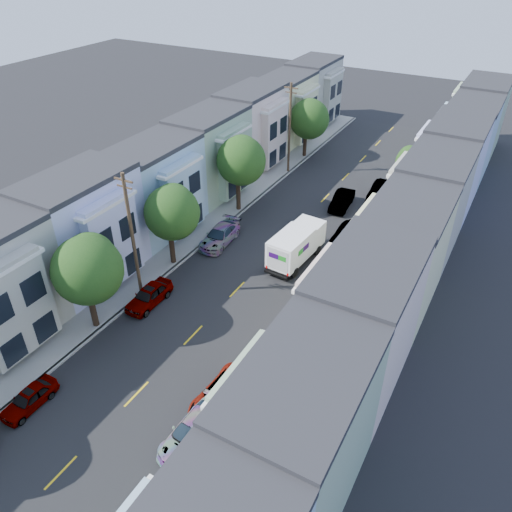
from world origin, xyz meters
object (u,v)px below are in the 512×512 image
at_px(tree_b, 87,270).
at_px(tree_e, 309,119).
at_px(tree_c, 171,213).
at_px(fedex_truck, 296,244).
at_px(parked_right_b, 222,394).
at_px(parked_left_b, 29,399).
at_px(tree_far_r, 410,162).
at_px(parked_left_d, 220,235).
at_px(lead_sedan, 342,201).
at_px(motorcycle, 148,500).
at_px(parked_right_d, 380,191).
at_px(utility_pole_far, 290,129).
at_px(tree_d, 240,161).
at_px(parked_left_c, 149,296).
at_px(utility_pole_near, 132,237).
at_px(parked_right_a, 193,431).
at_px(parked_right_c, 347,234).

relative_size(tree_b, tree_e, 1.04).
xyz_separation_m(tree_b, tree_c, (-0.00, 9.09, -0.09)).
relative_size(tree_e, fedex_truck, 1.15).
distance_m(tree_e, parked_right_b, 38.98).
relative_size(tree_e, parked_left_b, 1.89).
distance_m(tree_far_r, parked_left_d, 21.71).
distance_m(lead_sedan, motorcycle, 34.14).
height_order(tree_e, parked_right_b, tree_e).
bearing_deg(parked_right_d, utility_pole_far, 174.00).
xyz_separation_m(tree_d, parked_left_c, (1.40, -16.00, -4.62)).
bearing_deg(tree_b, fedex_truck, 59.21).
height_order(parked_left_c, parked_right_d, parked_right_d).
relative_size(parked_left_b, parked_left_c, 0.84).
height_order(parked_right_b, motorcycle, parked_right_b).
relative_size(tree_c, tree_far_r, 1.41).
height_order(tree_c, utility_pole_near, utility_pole_near).
relative_size(utility_pole_far, parked_left_d, 2.00).
xyz_separation_m(tree_b, motorcycle, (11.44, -8.56, -4.57)).
bearing_deg(tree_b, tree_d, 90.00).
height_order(parked_left_b, motorcycle, parked_left_b).
xyz_separation_m(tree_c, tree_e, (0.00, 26.63, -0.18)).
xyz_separation_m(tree_d, utility_pole_near, (0.00, -15.33, -0.19)).
height_order(tree_d, parked_right_a, tree_d).
xyz_separation_m(utility_pole_near, parked_right_c, (11.20, 15.11, -4.44)).
distance_m(tree_c, tree_far_r, 26.29).
relative_size(lead_sedan, parked_right_b, 0.95).
distance_m(parked_right_c, motorcycle, 28.23).
height_order(tree_c, parked_left_c, tree_c).
xyz_separation_m(utility_pole_near, utility_pole_far, (0.00, 26.00, 0.00)).
height_order(tree_d, fedex_truck, tree_d).
xyz_separation_m(parked_left_b, motorcycle, (10.04, -1.38, -0.17)).
relative_size(tree_e, parked_left_c, 1.59).
bearing_deg(parked_left_d, parked_right_c, 26.83).
relative_size(tree_b, utility_pole_near, 0.74).
relative_size(tree_b, parked_right_a, 1.58).
relative_size(parked_left_c, parked_right_c, 1.05).
bearing_deg(tree_far_r, tree_d, -137.93).
distance_m(tree_e, parked_right_d, 13.44).
height_order(tree_c, motorcycle, tree_c).
xyz_separation_m(tree_e, parked_left_c, (1.40, -31.85, -4.02)).
distance_m(tree_b, parked_right_b, 12.10).
bearing_deg(tree_e, parked_right_a, -74.39).
bearing_deg(tree_far_r, fedex_truck, -104.86).
bearing_deg(tree_e, parked_right_d, -29.24).
height_order(tree_far_r, utility_pole_far, utility_pole_far).
bearing_deg(parked_right_d, parked_left_b, -105.40).
distance_m(utility_pole_far, parked_right_b, 34.14).
distance_m(tree_e, utility_pole_far, 5.19).
bearing_deg(tree_far_r, utility_pole_near, -115.85).
distance_m(parked_right_b, parked_right_d, 30.84).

